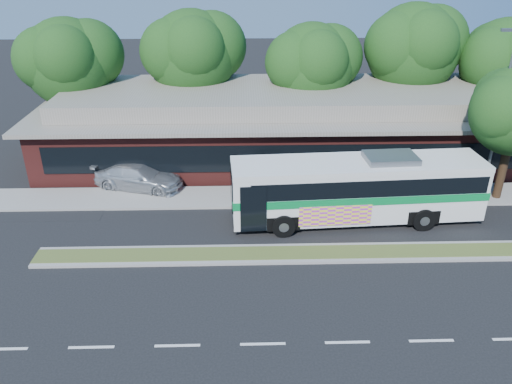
# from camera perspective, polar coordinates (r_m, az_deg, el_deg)

# --- Properties ---
(ground) EXTENTS (120.00, 120.00, 0.00)m
(ground) POSITION_cam_1_polar(r_m,az_deg,el_deg) (22.54, 7.98, -7.94)
(ground) COLOR black
(ground) RESTS_ON ground
(median_strip) EXTENTS (26.00, 1.10, 0.15)m
(median_strip) POSITION_cam_1_polar(r_m,az_deg,el_deg) (22.99, 7.77, -6.94)
(median_strip) COLOR #495825
(median_strip) RESTS_ON ground
(sidewalk) EXTENTS (44.00, 2.60, 0.12)m
(sidewalk) POSITION_cam_1_polar(r_m,az_deg,el_deg) (27.98, 6.01, -0.46)
(sidewalk) COLOR gray
(sidewalk) RESTS_ON ground
(parking_lot) EXTENTS (14.00, 12.00, 0.01)m
(parking_lot) POSITION_cam_1_polar(r_m,az_deg,el_deg) (34.20, -26.33, 1.85)
(parking_lot) COLOR black
(parking_lot) RESTS_ON ground
(plaza_building) EXTENTS (33.20, 11.20, 4.45)m
(plaza_building) POSITION_cam_1_polar(r_m,az_deg,el_deg) (33.24, 4.79, 7.86)
(plaza_building) COLOR #5B1F1C
(plaza_building) RESTS_ON ground
(lamp_post) EXTENTS (0.93, 0.18, 9.07)m
(lamp_post) POSITION_cam_1_polar(r_m,az_deg,el_deg) (28.73, 26.07, 8.11)
(lamp_post) COLOR slate
(lamp_post) RESTS_ON ground
(tree_bg_a) EXTENTS (6.47, 5.80, 8.63)m
(tree_bg_a) POSITION_cam_1_polar(r_m,az_deg,el_deg) (35.88, -19.96, 13.99)
(tree_bg_a) COLOR black
(tree_bg_a) RESTS_ON ground
(tree_bg_b) EXTENTS (6.69, 6.00, 9.00)m
(tree_bg_b) POSITION_cam_1_polar(r_m,az_deg,el_deg) (35.22, -6.60, 15.59)
(tree_bg_b) COLOR black
(tree_bg_b) RESTS_ON ground
(tree_bg_c) EXTENTS (6.24, 5.60, 8.26)m
(tree_bg_c) POSITION_cam_1_polar(r_m,az_deg,el_deg) (34.58, 7.02, 14.43)
(tree_bg_c) COLOR black
(tree_bg_c) RESTS_ON ground
(tree_bg_d) EXTENTS (6.91, 6.20, 9.37)m
(tree_bg_d) POSITION_cam_1_polar(r_m,az_deg,el_deg) (37.06, 18.12, 15.48)
(tree_bg_d) COLOR black
(tree_bg_d) RESTS_ON ground
(tree_bg_e) EXTENTS (6.47, 5.80, 8.50)m
(tree_bg_e) POSITION_cam_1_polar(r_m,az_deg,el_deg) (38.65, 27.06, 13.33)
(tree_bg_e) COLOR black
(tree_bg_e) RESTS_ON ground
(transit_bus) EXTENTS (12.61, 3.47, 3.50)m
(transit_bus) POSITION_cam_1_polar(r_m,az_deg,el_deg) (25.22, 11.59, 0.78)
(transit_bus) COLOR silver
(transit_bus) RESTS_ON ground
(sedan) EXTENTS (5.51, 3.41, 1.49)m
(sedan) POSITION_cam_1_polar(r_m,az_deg,el_deg) (29.33, -13.22, 1.74)
(sedan) COLOR silver
(sedan) RESTS_ON ground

